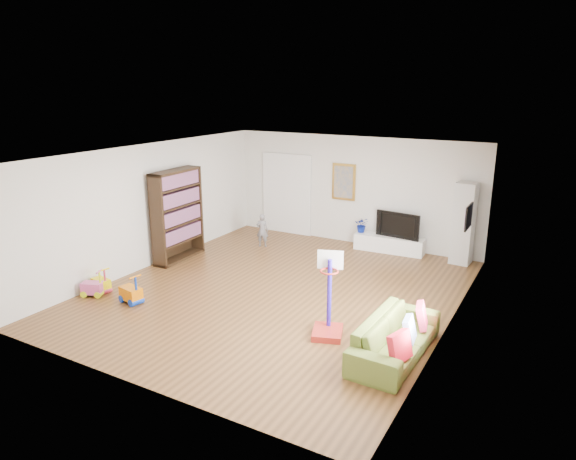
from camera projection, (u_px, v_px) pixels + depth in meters
The scene contains 25 objects.
floor at pixel (278, 291), 10.07m from camera, with size 6.50×7.50×0.00m, color brown.
ceiling at pixel (277, 153), 9.33m from camera, with size 6.50×7.50×0.00m, color white.
wall_back at pixel (353, 190), 12.84m from camera, with size 6.50×0.00×2.70m, color silver.
wall_front at pixel (129, 292), 6.56m from camera, with size 6.50×0.00×2.70m, color silver.
wall_left at pixel (150, 206), 11.23m from camera, with size 0.00×7.50×2.70m, color silver.
wall_right at pixel (453, 251), 8.17m from camera, with size 0.00×7.50×2.70m, color silver.
navy_accent at pixel (472, 203), 9.21m from camera, with size 0.01×3.20×1.70m, color black.
olive_wainscot at pixel (465, 274), 9.58m from camera, with size 0.01×3.20×1.00m, color brown.
doorway at pixel (287, 195), 13.79m from camera, with size 1.45×0.06×2.10m, color white.
painting_back at pixel (344, 182), 12.87m from camera, with size 0.62×0.06×0.92m, color gold.
artwork_right at pixel (469, 217), 9.49m from camera, with size 0.04×0.56×0.46m, color #7F3F8C.
media_console at pixel (389, 244), 12.40m from camera, with size 1.67×0.42×0.39m, color white.
tall_cabinet at pixel (464, 223), 11.42m from camera, with size 0.43×0.43×1.85m, color silver.
bookshelf at pixel (177, 215), 11.67m from camera, with size 0.37×1.42×2.08m, color black.
sofa at pixel (395, 337), 7.62m from camera, with size 2.02×0.79×0.59m, color #5D6F29.
basketball_hoop at pixel (328, 296), 8.11m from camera, with size 0.48×0.58×1.39m, color #A9261E.
ride_on_yellow at pixel (101, 280), 9.97m from camera, with size 0.38×0.24×0.51m, color #F0DA00.
ride_on_orange at pixel (131, 288), 9.46m from camera, with size 0.43×0.26×0.57m, color orange.
ride_on_pink at pixel (92, 283), 9.77m from camera, with size 0.39×0.24×0.52m, color #D9559B.
child at pixel (262, 230), 12.74m from camera, with size 0.30×0.20×0.83m, color slate.
tv at pixel (399, 224), 12.20m from camera, with size 1.08×0.14×0.63m, color black.
vase_plant at pixel (362, 225), 12.63m from camera, with size 0.34×0.30×0.38m, color navy.
pillow_left at pixel (400, 347), 7.00m from camera, with size 0.10×0.40×0.40m, color red.
pillow_center at pixel (410, 329), 7.48m from camera, with size 0.09×0.36×0.36m, color silver.
pillow_right at pixel (422, 316), 7.93m from camera, with size 0.10×0.38×0.38m, color #CD2E52.
Camera 1 is at (4.75, -8.06, 3.91)m, focal length 32.00 mm.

